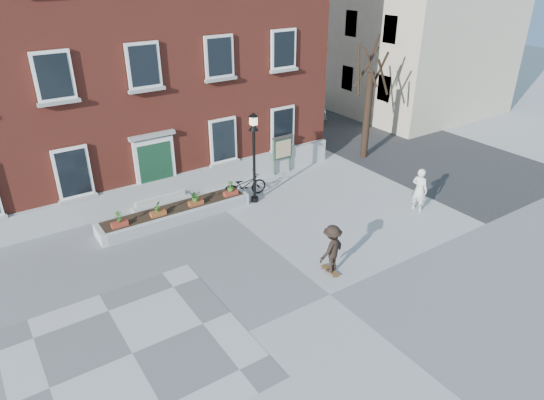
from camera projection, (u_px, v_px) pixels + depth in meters
ground at (330, 295)px, 15.14m from camera, size 100.00×100.00×0.00m
checker_patch at (132, 353)px, 12.89m from camera, size 6.00×6.00×0.01m
bicycle at (244, 185)px, 21.10m from camera, size 2.10×0.96×1.07m
parked_car at (306, 105)px, 31.93m from camera, size 2.59×4.29×1.34m
bystander at (419, 190)px, 19.77m from camera, size 0.56×0.75×1.86m
brick_building at (101, 35)px, 21.66m from camera, size 18.40×10.85×12.60m
planter_assembly at (176, 213)px, 19.33m from camera, size 6.20×1.12×1.15m
bare_tree at (368, 105)px, 24.30m from camera, size 1.83×1.83×6.16m
lamp_post at (254, 146)px, 19.75m from camera, size 0.40×0.40×3.93m
notice_board at (283, 148)px, 23.09m from camera, size 1.10×0.16×1.87m
skateboarder at (332, 249)px, 15.81m from camera, size 1.21×0.87×1.77m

